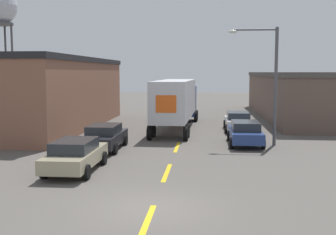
{
  "coord_description": "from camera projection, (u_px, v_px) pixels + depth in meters",
  "views": [
    {
      "loc": [
        1.75,
        -13.44,
        4.47
      ],
      "look_at": [
        -0.36,
        9.32,
        2.0
      ],
      "focal_mm": 45.0,
      "sensor_mm": 36.0,
      "label": 1
    }
  ],
  "objects": [
    {
      "name": "road_centerline",
      "position": [
        167.0,
        172.0,
        18.83
      ],
      "size": [
        0.2,
        16.28,
        0.01
      ],
      "color": "gold",
      "rests_on": "ground_plane"
    },
    {
      "name": "semi_truck",
      "position": [
        177.0,
        100.0,
        33.14
      ],
      "size": [
        3.1,
        13.68,
        3.86
      ],
      "rotation": [
        0.0,
        0.0,
        -0.03
      ],
      "color": "navy",
      "rests_on": "ground_plane"
    },
    {
      "name": "ground_plane",
      "position": [
        153.0,
        208.0,
        13.94
      ],
      "size": [
        160.0,
        160.0,
        0.0
      ],
      "primitive_type": "plane",
      "color": "#56514C"
    },
    {
      "name": "street_lamp",
      "position": [
        269.0,
        76.0,
        25.47
      ],
      "size": [
        3.0,
        0.32,
        7.16
      ],
      "color": "#4C4C51",
      "rests_on": "ground_plane"
    },
    {
      "name": "parked_car_right_far",
      "position": [
        238.0,
        121.0,
        32.17
      ],
      "size": [
        2.06,
        4.71,
        1.46
      ],
      "color": "silver",
      "rests_on": "ground_plane"
    },
    {
      "name": "warehouse_right",
      "position": [
        310.0,
        95.0,
        41.94
      ],
      "size": [
        9.67,
        25.66,
        4.46
      ],
      "color": "brown",
      "rests_on": "ground_plane"
    },
    {
      "name": "warehouse_left",
      "position": [
        22.0,
        93.0,
        34.14
      ],
      "size": [
        12.15,
        20.26,
        5.63
      ],
      "color": "brown",
      "rests_on": "ground_plane"
    },
    {
      "name": "parked_car_left_far",
      "position": [
        105.0,
        136.0,
        24.37
      ],
      "size": [
        2.06,
        4.71,
        1.46
      ],
      "color": "black",
      "rests_on": "ground_plane"
    },
    {
      "name": "parked_car_right_mid",
      "position": [
        245.0,
        132.0,
        25.98
      ],
      "size": [
        2.06,
        4.71,
        1.46
      ],
      "color": "navy",
      "rests_on": "ground_plane"
    },
    {
      "name": "parked_car_left_near",
      "position": [
        75.0,
        155.0,
        18.98
      ],
      "size": [
        2.06,
        4.71,
        1.46
      ],
      "color": "tan",
      "rests_on": "ground_plane"
    }
  ]
}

